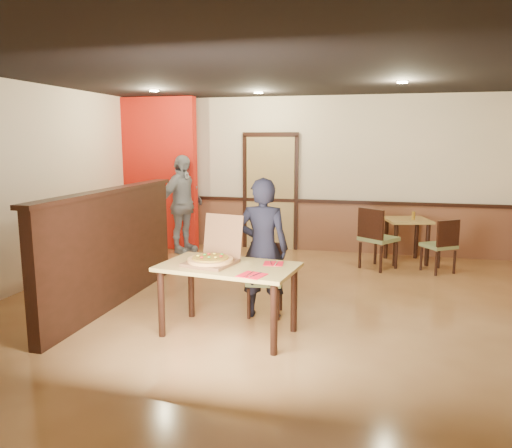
# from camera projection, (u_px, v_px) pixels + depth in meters

# --- Properties ---
(floor) EXTENTS (7.00, 7.00, 0.00)m
(floor) POSITION_uv_depth(u_px,v_px,m) (274.00, 312.00, 5.95)
(floor) COLOR #BA8048
(floor) RESTS_ON ground
(ceiling) EXTENTS (7.00, 7.00, 0.00)m
(ceiling) POSITION_uv_depth(u_px,v_px,m) (276.00, 69.00, 5.48)
(ceiling) COLOR black
(ceiling) RESTS_ON wall_back
(wall_back) EXTENTS (7.00, 0.00, 7.00)m
(wall_back) POSITION_uv_depth(u_px,v_px,m) (314.00, 175.00, 9.07)
(wall_back) COLOR beige
(wall_back) RESTS_ON floor
(wall_left) EXTENTS (0.00, 7.00, 7.00)m
(wall_left) POSITION_uv_depth(u_px,v_px,m) (14.00, 188.00, 6.54)
(wall_left) COLOR beige
(wall_left) RESTS_ON floor
(wainscot_back) EXTENTS (7.00, 0.04, 0.90)m
(wainscot_back) POSITION_uv_depth(u_px,v_px,m) (313.00, 226.00, 9.20)
(wainscot_back) COLOR brown
(wainscot_back) RESTS_ON floor
(chair_rail_back) EXTENTS (7.00, 0.06, 0.06)m
(chair_rail_back) POSITION_uv_depth(u_px,v_px,m) (313.00, 201.00, 9.10)
(chair_rail_back) COLOR black
(chair_rail_back) RESTS_ON wall_back
(back_door) EXTENTS (0.90, 0.06, 2.10)m
(back_door) POSITION_uv_depth(u_px,v_px,m) (270.00, 193.00, 9.27)
(back_door) COLOR tan
(back_door) RESTS_ON wall_back
(booth_partition) EXTENTS (0.20, 3.10, 1.44)m
(booth_partition) POSITION_uv_depth(u_px,v_px,m) (112.00, 247.00, 6.11)
(booth_partition) COLOR black
(booth_partition) RESTS_ON floor
(red_accent_panel) EXTENTS (1.60, 0.20, 2.78)m
(red_accent_panel) POSITION_uv_depth(u_px,v_px,m) (155.00, 174.00, 9.27)
(red_accent_panel) COLOR red
(red_accent_panel) RESTS_ON floor
(spot_a) EXTENTS (0.14, 0.14, 0.02)m
(spot_a) POSITION_uv_depth(u_px,v_px,m) (154.00, 91.00, 7.75)
(spot_a) COLOR #FFEDB2
(spot_a) RESTS_ON ceiling
(spot_b) EXTENTS (0.14, 0.14, 0.02)m
(spot_b) POSITION_uv_depth(u_px,v_px,m) (258.00, 93.00, 8.07)
(spot_b) COLOR #FFEDB2
(spot_b) RESTS_ON ceiling
(spot_c) EXTENTS (0.14, 0.14, 0.02)m
(spot_c) POSITION_uv_depth(u_px,v_px,m) (402.00, 82.00, 6.59)
(spot_c) COLOR #FFEDB2
(spot_c) RESTS_ON ceiling
(main_table) EXTENTS (1.49, 0.98, 0.75)m
(main_table) POSITION_uv_depth(u_px,v_px,m) (228.00, 275.00, 5.18)
(main_table) COLOR tan
(main_table) RESTS_ON floor
(diner_chair) EXTENTS (0.45, 0.45, 0.83)m
(diner_chair) POSITION_uv_depth(u_px,v_px,m) (266.00, 276.00, 5.86)
(diner_chair) COLOR olive
(diner_chair) RESTS_ON floor
(side_chair_left) EXTENTS (0.68, 0.68, 0.98)m
(side_chair_left) POSITION_uv_depth(u_px,v_px,m) (376.00, 236.00, 7.83)
(side_chair_left) COLOR olive
(side_chair_left) RESTS_ON floor
(side_chair_right) EXTENTS (0.58, 0.58, 0.84)m
(side_chair_right) POSITION_uv_depth(u_px,v_px,m) (442.00, 244.00, 7.61)
(side_chair_right) COLOR olive
(side_chair_right) RESTS_ON floor
(side_table) EXTENTS (0.84, 0.84, 0.73)m
(side_table) POSITION_uv_depth(u_px,v_px,m) (407.00, 229.00, 8.29)
(side_table) COLOR tan
(side_table) RESTS_ON floor
(diner) EXTENTS (0.61, 0.42, 1.62)m
(diner) POSITION_uv_depth(u_px,v_px,m) (263.00, 248.00, 5.67)
(diner) COLOR black
(diner) RESTS_ON floor
(passerby) EXTENTS (0.77, 1.12, 1.76)m
(passerby) POSITION_uv_depth(u_px,v_px,m) (182.00, 204.00, 8.96)
(passerby) COLOR gray
(passerby) RESTS_ON floor
(pizza_box) EXTENTS (0.57, 0.63, 0.49)m
(pizza_box) POSITION_uv_depth(u_px,v_px,m) (213.00, 258.00, 5.22)
(pizza_box) COLOR brown
(pizza_box) RESTS_ON main_table
(pizza) EXTENTS (0.56, 0.56, 0.03)m
(pizza) POSITION_uv_depth(u_px,v_px,m) (210.00, 260.00, 5.18)
(pizza) COLOR #D4954D
(pizza) RESTS_ON pizza_box
(napkin_near) EXTENTS (0.29, 0.29, 0.01)m
(napkin_near) POSITION_uv_depth(u_px,v_px,m) (252.00, 275.00, 4.77)
(napkin_near) COLOR red
(napkin_near) RESTS_ON main_table
(napkin_far) EXTENTS (0.22, 0.22, 0.01)m
(napkin_far) POSITION_uv_depth(u_px,v_px,m) (273.00, 264.00, 5.21)
(napkin_far) COLOR red
(napkin_far) RESTS_ON main_table
(condiment) EXTENTS (0.06, 0.06, 0.14)m
(condiment) POSITION_uv_depth(u_px,v_px,m) (413.00, 216.00, 8.14)
(condiment) COLOR #90641A
(condiment) RESTS_ON side_table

